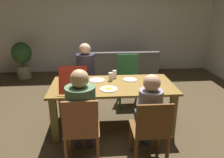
{
  "coord_description": "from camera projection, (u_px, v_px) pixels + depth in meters",
  "views": [
    {
      "loc": [
        -0.26,
        -3.16,
        1.92
      ],
      "look_at": [
        0.0,
        0.1,
        0.79
      ],
      "focal_mm": 34.93,
      "sensor_mm": 36.0,
      "label": 1
    }
  ],
  "objects": [
    {
      "name": "drinking_glass_0",
      "position": [
        111.0,
        77.0,
        3.53
      ],
      "size": [
        0.07,
        0.07,
        0.14
      ],
      "primitive_type": "cylinder",
      "color": "silver",
      "rests_on": "dining_table"
    },
    {
      "name": "chair_3",
      "position": [
        128.0,
        78.0,
        4.32
      ],
      "size": [
        0.45,
        0.43,
        0.99
      ],
      "color": "#306634",
      "rests_on": "ground"
    },
    {
      "name": "plate_1",
      "position": [
        130.0,
        80.0,
        3.58
      ],
      "size": [
        0.22,
        0.22,
        0.01
      ],
      "color": "white",
      "rests_on": "dining_table"
    },
    {
      "name": "pizza_box_0",
      "position": [
        75.0,
        85.0,
        3.23
      ],
      "size": [
        0.39,
        0.55,
        0.38
      ],
      "color": "red",
      "rests_on": "dining_table"
    },
    {
      "name": "couch",
      "position": [
        119.0,
        68.0,
        5.96
      ],
      "size": [
        2.0,
        0.83,
        0.75
      ],
      "color": "#4F4D48",
      "rests_on": "ground"
    },
    {
      "name": "chair_2",
      "position": [
        86.0,
        82.0,
        4.31
      ],
      "size": [
        0.39,
        0.38,
        0.87
      ],
      "color": "brown",
      "rests_on": "ground"
    },
    {
      "name": "plate_0",
      "position": [
        152.0,
        84.0,
        3.38
      ],
      "size": [
        0.25,
        0.25,
        0.03
      ],
      "color": "white",
      "rests_on": "dining_table"
    },
    {
      "name": "drinking_glass_1",
      "position": [
        115.0,
        74.0,
        3.65
      ],
      "size": [
        0.07,
        0.07,
        0.13
      ],
      "primitive_type": "cylinder",
      "color": "silver",
      "rests_on": "dining_table"
    },
    {
      "name": "potted_plant",
      "position": [
        22.0,
        57.0,
        5.79
      ],
      "size": [
        0.51,
        0.51,
        0.98
      ],
      "color": "gray",
      "rests_on": "ground"
    },
    {
      "name": "plate_3",
      "position": [
        109.0,
        89.0,
        3.18
      ],
      "size": [
        0.26,
        0.26,
        0.03
      ],
      "color": "white",
      "rests_on": "dining_table"
    },
    {
      "name": "back_wall",
      "position": [
        103.0,
        23.0,
        6.23
      ],
      "size": [
        6.43,
        0.12,
        2.79
      ],
      "primitive_type": "cube",
      "color": "beige",
      "rests_on": "ground"
    },
    {
      "name": "person_0",
      "position": [
        81.0,
        108.0,
        2.64
      ],
      "size": [
        0.36,
        0.5,
        1.22
      ],
      "color": "#3D3348",
      "rests_on": "ground"
    },
    {
      "name": "plate_2",
      "position": [
        97.0,
        80.0,
        3.56
      ],
      "size": [
        0.25,
        0.25,
        0.01
      ],
      "color": "white",
      "rests_on": "dining_table"
    },
    {
      "name": "chair_1",
      "position": [
        151.0,
        131.0,
        2.61
      ],
      "size": [
        0.44,
        0.45,
        0.89
      ],
      "color": "brown",
      "rests_on": "ground"
    },
    {
      "name": "ground_plane",
      "position": [
        112.0,
        126.0,
        3.62
      ],
      "size": [
        20.0,
        20.0,
        0.0
      ],
      "primitive_type": "plane",
      "color": "#493A24"
    },
    {
      "name": "dining_table",
      "position": [
        113.0,
        92.0,
        3.42
      ],
      "size": [
        1.9,
        0.92,
        0.73
      ],
      "color": "brown",
      "rests_on": "ground"
    },
    {
      "name": "person_2",
      "position": [
        86.0,
        70.0,
        4.11
      ],
      "size": [
        0.34,
        0.5,
        1.24
      ],
      "color": "#443539",
      "rests_on": "ground"
    },
    {
      "name": "person_1",
      "position": [
        149.0,
        110.0,
        2.7
      ],
      "size": [
        0.29,
        0.53,
        1.16
      ],
      "color": "#374447",
      "rests_on": "ground"
    },
    {
      "name": "chair_0",
      "position": [
        81.0,
        128.0,
        2.58
      ],
      "size": [
        0.43,
        0.41,
        0.92
      ],
      "color": "#9D5F36",
      "rests_on": "ground"
    }
  ]
}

